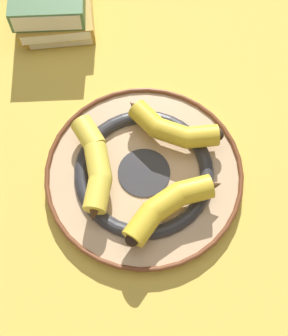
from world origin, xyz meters
TOP-DOWN VIEW (x-y plane):
  - ground_plane at (0.00, 0.00)m, footprint 2.80×2.80m
  - decorative_bowl at (-0.01, -0.01)m, footprint 0.32×0.32m
  - banana_a at (-0.05, 0.05)m, footprint 0.16×0.12m
  - banana_b at (0.07, -0.03)m, footprint 0.06×0.17m
  - banana_c at (-0.05, -0.08)m, footprint 0.16×0.11m

SIDE VIEW (x-z plane):
  - ground_plane at x=0.00m, z-range 0.00..0.00m
  - decorative_bowl at x=-0.01m, z-range 0.00..0.03m
  - banana_b at x=0.07m, z-range 0.03..0.07m
  - banana_a at x=-0.05m, z-range 0.03..0.07m
  - banana_c at x=-0.05m, z-range 0.03..0.07m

